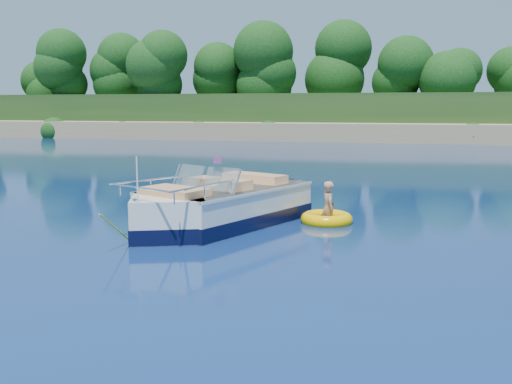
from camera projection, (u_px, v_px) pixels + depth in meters
The scene contains 6 objects.
ground at pixel (234, 238), 12.54m from camera, with size 160.00×160.00×0.00m, color #0A1949.
shoreline at pixel (376, 121), 73.43m from camera, with size 170.00×59.00×6.00m.
treeline at pixel (366, 76), 50.96m from camera, with size 150.00×7.12×8.19m.
motorboat at pixel (216, 209), 13.74m from camera, with size 3.79×5.94×2.11m.
tow_tube at pixel (327, 219), 14.19m from camera, with size 1.32×1.32×0.34m.
boy at pixel (328, 223), 14.15m from camera, with size 0.51×0.34×1.41m, color tan.
Camera 1 is at (3.56, -11.73, 2.87)m, focal length 40.00 mm.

